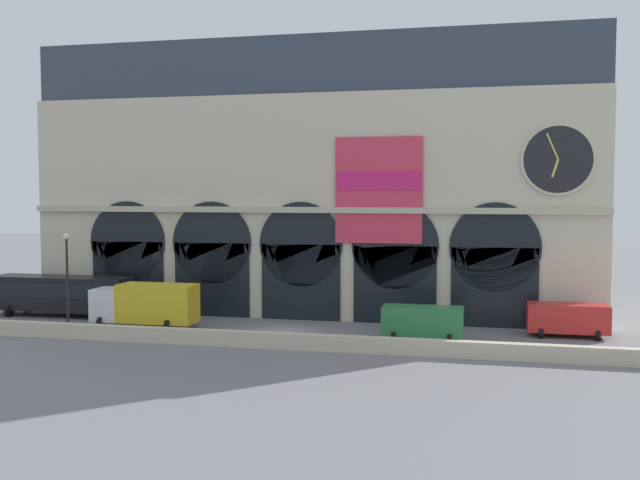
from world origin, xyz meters
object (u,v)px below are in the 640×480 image
Objects in this scene: bus_west at (62,293)px; van_east at (568,318)px; box_truck_midwest at (146,304)px; street_lamp_quayside at (67,270)px; van_mideast at (423,321)px.

bus_west reaches higher than van_east.
box_truck_midwest reaches higher than van_east.
street_lamp_quayside reaches higher than van_east.
bus_west is 2.12× the size of van_east.
box_truck_midwest is 1.44× the size of van_east.
van_mideast is 23.82m from street_lamp_quayside.
bus_west reaches higher than van_mideast.
bus_west is 8.98m from box_truck_midwest.
van_east is 0.75× the size of street_lamp_quayside.
bus_west is 8.57m from street_lamp_quayside.
box_truck_midwest is at bearing -18.73° from bus_west.
box_truck_midwest reaches higher than bus_west.
street_lamp_quayside is at bearing -54.78° from bus_west.
bus_west is 2.12× the size of van_mideast.
van_mideast is at bearing -160.84° from van_east.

